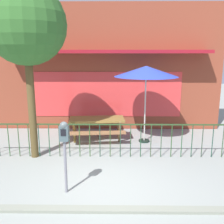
% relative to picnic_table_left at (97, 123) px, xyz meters
% --- Properties ---
extents(ground, '(40.00, 40.00, 0.00)m').
position_rel_picnic_table_left_xyz_m(ground, '(0.32, -3.16, -0.61)').
color(ground, gray).
extents(pub_storefront, '(8.54, 1.28, 4.67)m').
position_rel_picnic_table_left_xyz_m(pub_storefront, '(0.32, 1.65, 1.73)').
color(pub_storefront, '#582020').
rests_on(pub_storefront, ground).
extents(patio_fence_front, '(7.19, 0.04, 0.97)m').
position_rel_picnic_table_left_xyz_m(patio_fence_front, '(0.32, -1.38, 0.05)').
color(patio_fence_front, '#284120').
rests_on(patio_fence_front, ground).
extents(picnic_table_left, '(1.91, 1.50, 0.79)m').
position_rel_picnic_table_left_xyz_m(picnic_table_left, '(0.00, 0.00, 0.00)').
color(picnic_table_left, olive).
rests_on(picnic_table_left, ground).
extents(patio_umbrella, '(2.03, 2.03, 2.49)m').
position_rel_picnic_table_left_xyz_m(patio_umbrella, '(1.58, -0.08, 1.70)').
color(patio_umbrella, black).
rests_on(patio_umbrella, ground).
extents(parking_meter_far, '(0.18, 0.17, 1.54)m').
position_rel_picnic_table_left_xyz_m(parking_meter_far, '(-0.42, -3.32, 0.58)').
color(parking_meter_far, slate).
rests_on(parking_meter_far, ground).
extents(street_tree, '(2.09, 2.09, 4.63)m').
position_rel_picnic_table_left_xyz_m(street_tree, '(-1.67, -1.40, 2.95)').
color(street_tree, '#503F22').
rests_on(street_tree, ground).
extents(curb_edge, '(11.95, 0.20, 0.11)m').
position_rel_picnic_table_left_xyz_m(curb_edge, '(0.32, -3.98, -0.61)').
color(curb_edge, gray).
rests_on(curb_edge, ground).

